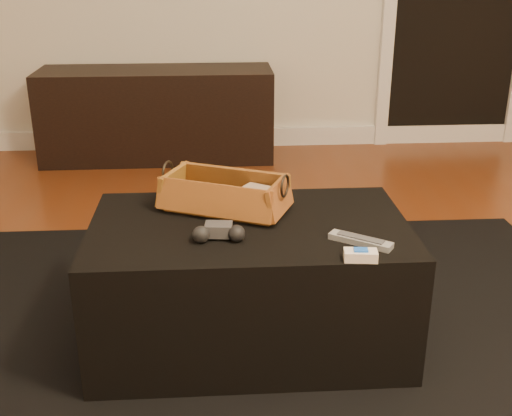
{
  "coord_description": "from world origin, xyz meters",
  "views": [
    {
      "loc": [
        -0.27,
        -1.43,
        1.23
      ],
      "look_at": [
        -0.15,
        0.39,
        0.49
      ],
      "focal_mm": 45.0,
      "sensor_mm": 36.0,
      "label": 1
    }
  ],
  "objects": [
    {
      "name": "cloth_bundle",
      "position": [
        -0.13,
        0.52,
        0.48
      ],
      "size": [
        0.14,
        0.13,
        0.06
      ],
      "primitive_type": "cube",
      "rotation": [
        0.0,
        0.0,
        -0.59
      ],
      "color": "tan",
      "rests_on": "wicker_basket"
    },
    {
      "name": "media_cabinet",
      "position": [
        -0.62,
        2.51,
        0.28
      ],
      "size": [
        1.42,
        0.45,
        0.56
      ],
      "primitive_type": "cube",
      "color": "black",
      "rests_on": "floor"
    },
    {
      "name": "game_controller",
      "position": [
        -0.27,
        0.29,
        0.46
      ],
      "size": [
        0.16,
        0.09,
        0.05
      ],
      "color": "#363639",
      "rests_on": "ottoman"
    },
    {
      "name": "tv_remote",
      "position": [
        -0.27,
        0.53,
        0.46
      ],
      "size": [
        0.22,
        0.11,
        0.02
      ],
      "primitive_type": "cube",
      "rotation": [
        0.0,
        0.0,
        -0.31
      ],
      "color": "black",
      "rests_on": "wicker_basket"
    },
    {
      "name": "baseboard",
      "position": [
        0.0,
        2.73,
        0.06
      ],
      "size": [
        5.0,
        0.04,
        0.12
      ],
      "primitive_type": "cube",
      "color": "white",
      "rests_on": "floor"
    },
    {
      "name": "ottoman",
      "position": [
        -0.17,
        0.41,
        0.22
      ],
      "size": [
        1.0,
        0.6,
        0.42
      ],
      "primitive_type": "cube",
      "color": "black",
      "rests_on": "area_rug"
    },
    {
      "name": "cream_gadget",
      "position": [
        0.12,
        0.13,
        0.45
      ],
      "size": [
        0.1,
        0.06,
        0.03
      ],
      "color": "silver",
      "rests_on": "ottoman"
    },
    {
      "name": "area_rug",
      "position": [
        -0.17,
        0.36,
        0.01
      ],
      "size": [
        2.6,
        2.0,
        0.01
      ],
      "primitive_type": "cube",
      "color": "black",
      "rests_on": "floor"
    },
    {
      "name": "wicker_basket",
      "position": [
        -0.25,
        0.53,
        0.48
      ],
      "size": [
        0.46,
        0.36,
        0.15
      ],
      "color": "#9B6A23",
      "rests_on": "ottoman"
    },
    {
      "name": "silver_remote",
      "position": [
        0.14,
        0.24,
        0.44
      ],
      "size": [
        0.18,
        0.14,
        0.02
      ],
      "color": "#979A9E",
      "rests_on": "ottoman"
    }
  ]
}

